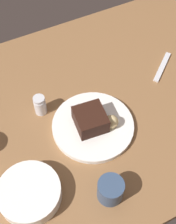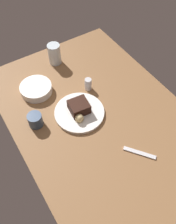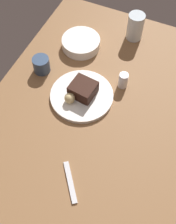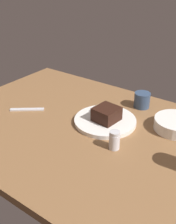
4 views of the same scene
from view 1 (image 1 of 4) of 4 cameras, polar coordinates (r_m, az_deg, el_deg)
The scene contains 8 objects.
dining_table at distance 103.13cm, azimuth 1.32°, elevation 1.00°, with size 120.00×84.00×3.00cm, color brown.
dessert_plate at distance 96.07cm, azimuth 0.92°, elevation -2.56°, with size 25.39×25.39×1.69cm, color white.
chocolate_cake_slice at distance 92.99cm, azimuth 0.44°, elevation -1.39°, with size 9.43×8.99×5.54cm, color black.
bread_roll at distance 93.76cm, azimuth 4.52°, elevation -1.72°, with size 4.15×4.15×4.15cm, color #DBC184.
salt_shaker at distance 98.54cm, azimuth -8.84°, elevation 1.28°, with size 3.88×3.88×6.96cm.
side_bowl at distance 86.37cm, azimuth -10.75°, elevation -14.47°, with size 17.09×17.09×4.46cm, color white.
coffee_cup at distance 84.13cm, azimuth 4.16°, elevation -14.14°, with size 7.07×7.07×6.93cm, color #334766.
dessert_spoon at distance 115.29cm, azimuth 13.54°, elevation 8.12°, with size 15.00×1.80×0.70cm, color silver.
Camera 1 is at (29.38, 53.07, 84.90)cm, focal length 49.57 mm.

